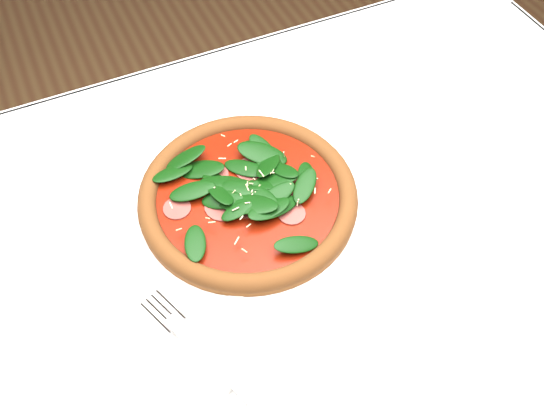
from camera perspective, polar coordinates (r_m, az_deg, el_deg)
name	(u,v)px	position (r m, az deg, el deg)	size (l,w,h in m)	color
dining_table	(295,268)	(0.91, 2.20, -6.02)	(1.21, 0.81, 0.75)	silver
plate	(248,203)	(0.84, -2.24, 0.08)	(0.35, 0.35, 0.01)	white
pizza	(248,194)	(0.83, -2.29, 0.92)	(0.39, 0.39, 0.04)	brown
napkin	(212,361)	(0.73, -5.69, -14.52)	(0.17, 0.08, 0.01)	silver
fork	(192,339)	(0.73, -7.58, -12.49)	(0.09, 0.18, 0.00)	silver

